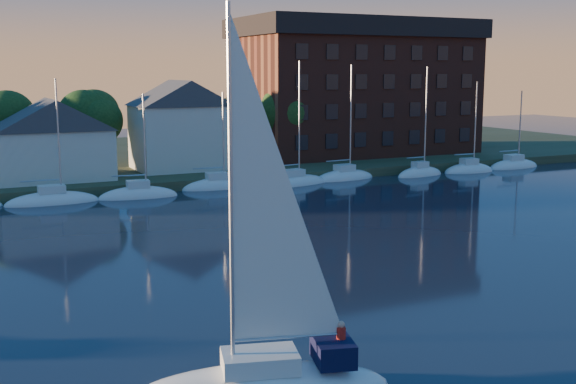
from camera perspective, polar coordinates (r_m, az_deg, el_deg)
shoreline_land at (r=95.33m, az=-15.87°, el=2.08°), size 160.00×50.00×2.00m
wooden_dock at (r=73.00m, az=-12.70°, el=0.01°), size 120.00×3.00×1.00m
clubhouse_centre at (r=76.18m, az=-18.11°, el=4.06°), size 11.55×8.40×8.08m
clubhouse_east at (r=81.09m, az=-8.47°, el=5.35°), size 10.50×8.40×9.80m
condo_block at (r=97.10m, az=5.34°, el=8.33°), size 31.00×17.00×17.40m
tree_line at (r=83.33m, az=-13.28°, el=6.12°), size 93.40×5.40×8.90m
moored_fleet at (r=71.13m, az=-9.01°, el=-0.04°), size 95.50×2.40×12.05m
hero_sailboat at (r=27.54m, az=-1.91°, el=-14.48°), size 10.39×5.68×15.25m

